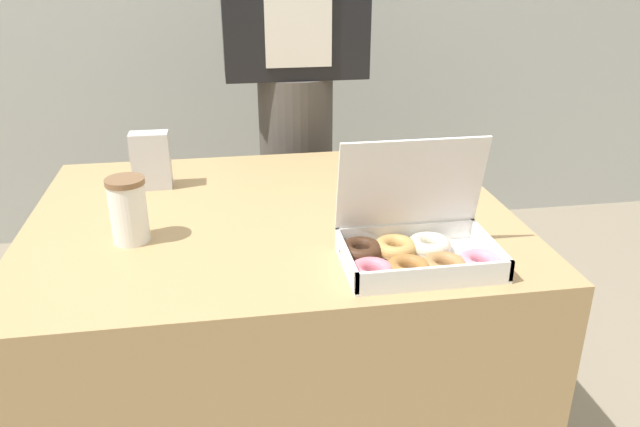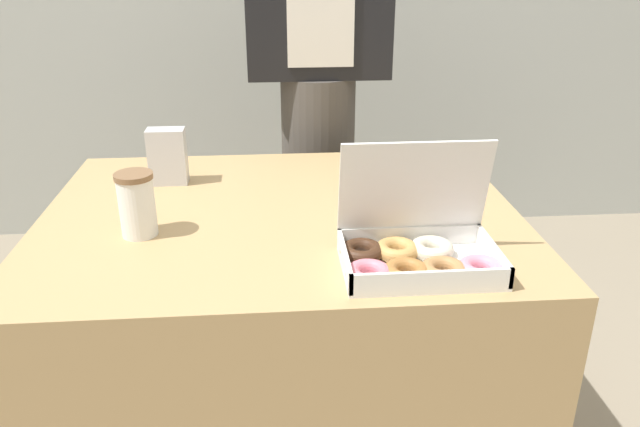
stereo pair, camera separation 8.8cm
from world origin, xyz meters
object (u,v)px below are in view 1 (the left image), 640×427
object	(u,v)px
coffee_cup	(128,210)
person_customer	(295,82)
donut_box	(414,248)
napkin_holder	(151,160)

from	to	relation	value
coffee_cup	person_customer	distance (m)	0.91
donut_box	coffee_cup	distance (m)	0.60
coffee_cup	person_customer	size ratio (longest dim) A/B	0.08
coffee_cup	napkin_holder	distance (m)	0.32
napkin_holder	person_customer	xyz separation A→B (m)	(0.43, 0.46, 0.10)
donut_box	napkin_holder	bearing A→B (deg)	136.22
coffee_cup	napkin_holder	bearing A→B (deg)	86.42
donut_box	napkin_holder	xyz separation A→B (m)	(-0.54, 0.52, 0.04)
coffee_cup	donut_box	bearing A→B (deg)	-19.52
donut_box	coffee_cup	size ratio (longest dim) A/B	2.29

